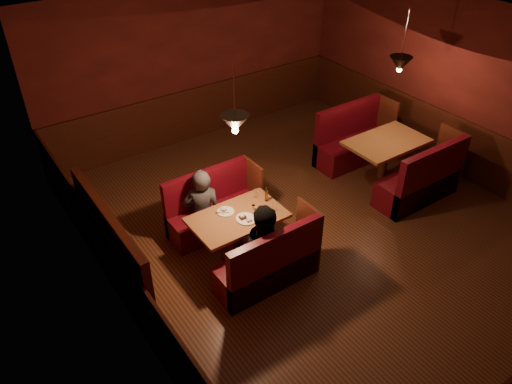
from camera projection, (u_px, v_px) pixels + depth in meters
room at (302, 171)px, 6.85m from camera, size 6.02×7.02×2.92m
main_table at (239, 225)px, 6.73m from camera, size 1.26×0.77×0.88m
main_bench_far at (213, 211)px, 7.34m from camera, size 1.39×0.50×0.95m
main_bench_near at (270, 267)px, 6.37m from camera, size 1.39×0.50×0.95m
second_table at (385, 151)px, 8.28m from camera, size 1.32×0.85×0.75m
second_bench_far at (352, 143)px, 8.96m from camera, size 1.46×0.55×1.05m
second_bench_near at (422, 183)px, 7.89m from camera, size 1.46×0.55×1.05m
diner_a at (201, 195)px, 6.91m from camera, size 0.64×0.55×1.49m
diner_b at (268, 236)px, 6.16m from camera, size 0.79×0.64×1.53m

